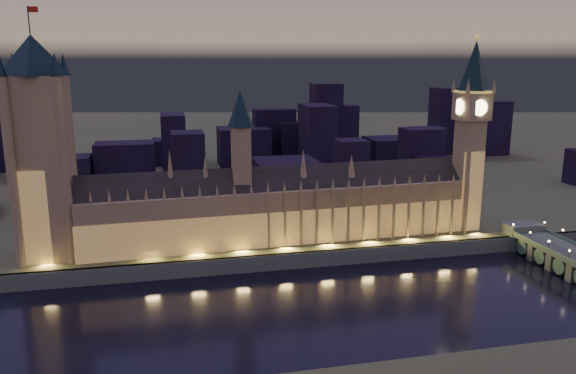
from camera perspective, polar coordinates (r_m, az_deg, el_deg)
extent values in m
plane|color=black|center=(241.30, 1.71, -11.77)|extent=(2000.00, 2000.00, 0.00)
cube|color=#3E492E|center=(740.82, -8.25, 5.24)|extent=(2000.00, 960.00, 8.00)
cube|color=#4F5648|center=(276.67, -0.38, -7.57)|extent=(2000.00, 2.50, 8.00)
cube|color=#9B6E5B|center=(291.15, -0.76, -2.79)|extent=(200.68, 28.65, 28.00)
cube|color=tan|center=(282.95, -0.33, -4.32)|extent=(200.00, 0.50, 18.00)
cube|color=black|center=(287.03, -0.77, 0.47)|extent=(200.52, 24.92, 16.26)
cube|color=#9B6E5B|center=(281.20, -4.78, 2.87)|extent=(9.00, 9.00, 32.00)
cone|color=black|center=(277.98, -4.87, 7.95)|extent=(13.00, 13.00, 18.00)
cube|color=#9B6E5B|center=(278.63, -20.91, -4.39)|extent=(1.20, 1.20, 28.00)
cone|color=#9B6E5B|center=(274.90, -21.18, -0.96)|extent=(2.00, 2.00, 6.00)
cube|color=#9B6E5B|center=(277.47, -19.21, -4.33)|extent=(1.20, 1.20, 28.00)
cone|color=#9B6E5B|center=(273.73, -19.46, -0.88)|extent=(2.00, 2.00, 6.00)
cube|color=#9B6E5B|center=(276.56, -17.49, -4.26)|extent=(1.20, 1.20, 28.00)
cone|color=#9B6E5B|center=(272.80, -17.72, -0.80)|extent=(2.00, 2.00, 6.00)
cube|color=#9B6E5B|center=(275.90, -15.77, -4.18)|extent=(1.20, 1.20, 28.00)
cone|color=#9B6E5B|center=(272.13, -15.98, -0.72)|extent=(2.00, 2.00, 6.00)
cube|color=#9B6E5B|center=(275.48, -14.03, -4.10)|extent=(1.20, 1.20, 28.00)
cone|color=#9B6E5B|center=(271.71, -14.22, -0.64)|extent=(2.00, 2.00, 6.00)
cube|color=#9B6E5B|center=(275.32, -12.30, -4.02)|extent=(1.20, 1.20, 28.00)
cone|color=#9B6E5B|center=(271.54, -12.47, -0.55)|extent=(2.00, 2.00, 6.00)
cube|color=#9B6E5B|center=(275.41, -10.56, -3.94)|extent=(1.20, 1.20, 28.00)
cone|color=#9B6E5B|center=(271.64, -10.71, -0.47)|extent=(2.00, 2.00, 6.00)
cube|color=#9B6E5B|center=(275.75, -8.83, -3.85)|extent=(1.20, 1.20, 28.00)
cone|color=#9B6E5B|center=(271.98, -8.96, -0.38)|extent=(2.00, 2.00, 6.00)
cube|color=#9B6E5B|center=(276.34, -7.10, -3.76)|extent=(1.20, 1.20, 28.00)
cone|color=#9B6E5B|center=(272.58, -7.21, -0.30)|extent=(2.00, 2.00, 6.00)
cube|color=#9B6E5B|center=(277.19, -5.39, -3.66)|extent=(1.20, 1.20, 28.00)
cone|color=#9B6E5B|center=(273.44, -5.48, -0.21)|extent=(2.00, 2.00, 6.00)
cube|color=#9B6E5B|center=(278.27, -3.68, -3.56)|extent=(1.20, 1.20, 28.00)
cone|color=#9B6E5B|center=(274.54, -3.75, -0.12)|extent=(2.00, 2.00, 6.00)
cube|color=#9B6E5B|center=(279.61, -1.99, -3.47)|extent=(1.20, 1.20, 28.00)
cone|color=#9B6E5B|center=(275.89, -2.04, -0.04)|extent=(2.00, 2.00, 6.00)
cube|color=#9B6E5B|center=(281.18, -0.32, -3.36)|extent=(1.20, 1.20, 28.00)
cone|color=#9B6E5B|center=(277.49, -0.35, 0.04)|extent=(2.00, 2.00, 6.00)
cube|color=#9B6E5B|center=(282.99, 1.33, -3.26)|extent=(1.20, 1.20, 28.00)
cone|color=#9B6E5B|center=(279.32, 1.32, 0.13)|extent=(2.00, 2.00, 6.00)
cube|color=#9B6E5B|center=(285.04, 2.96, -3.16)|extent=(1.20, 1.20, 28.00)
cone|color=#9B6E5B|center=(281.39, 2.97, 0.21)|extent=(2.00, 2.00, 6.00)
cube|color=#9B6E5B|center=(287.31, 4.57, -3.05)|extent=(1.20, 1.20, 28.00)
cone|color=#9B6E5B|center=(283.69, 4.59, 0.29)|extent=(2.00, 2.00, 6.00)
cube|color=#9B6E5B|center=(289.80, 6.14, -2.94)|extent=(1.20, 1.20, 28.00)
cone|color=#9B6E5B|center=(286.22, 6.19, 0.36)|extent=(2.00, 2.00, 6.00)
cube|color=#9B6E5B|center=(292.51, 7.69, -2.84)|extent=(1.20, 1.20, 28.00)
cone|color=#9B6E5B|center=(288.96, 7.75, 0.44)|extent=(2.00, 2.00, 6.00)
cube|color=#9B6E5B|center=(295.43, 9.21, -2.73)|extent=(1.20, 1.20, 28.00)
cone|color=#9B6E5B|center=(291.91, 9.29, 0.52)|extent=(2.00, 2.00, 6.00)
cube|color=#9B6E5B|center=(298.55, 10.70, -2.63)|extent=(1.20, 1.20, 28.00)
cone|color=#9B6E5B|center=(295.07, 10.79, 0.59)|extent=(2.00, 2.00, 6.00)
cube|color=#9B6E5B|center=(301.87, 12.16, -2.52)|extent=(1.20, 1.20, 28.00)
cone|color=#9B6E5B|center=(298.43, 12.26, 0.66)|extent=(2.00, 2.00, 6.00)
cube|color=#9B6E5B|center=(305.38, 13.58, -2.42)|extent=(1.20, 1.20, 28.00)
cone|color=#9B6E5B|center=(301.98, 13.70, 0.73)|extent=(2.00, 2.00, 6.00)
cube|color=#9B6E5B|center=(309.08, 14.97, -2.31)|extent=(1.20, 1.20, 28.00)
cone|color=#9B6E5B|center=(305.72, 15.10, 0.79)|extent=(2.00, 2.00, 6.00)
cube|color=#9B6E5B|center=(312.95, 16.33, -2.21)|extent=(1.20, 1.20, 28.00)
cone|color=#9B6E5B|center=(309.64, 16.47, 0.86)|extent=(2.00, 2.00, 6.00)
cube|color=#9B6E5B|center=(317.00, 17.65, -2.11)|extent=(1.20, 1.20, 28.00)
cone|color=#9B6E5B|center=(313.73, 17.81, 0.92)|extent=(2.00, 2.00, 6.00)
cone|color=#9B6E5B|center=(279.28, -11.90, 1.94)|extent=(4.40, 4.40, 18.00)
cone|color=#9B6E5B|center=(280.30, -8.40, 1.71)|extent=(4.40, 4.40, 14.00)
cone|color=#9B6E5B|center=(287.88, 1.56, 2.34)|extent=(4.40, 4.40, 16.00)
cone|color=#9B6E5B|center=(295.57, 6.46, 2.14)|extent=(4.40, 4.40, 12.00)
cube|color=#9B6E5B|center=(284.43, -23.59, 1.67)|extent=(24.72, 24.72, 85.33)
cube|color=tan|center=(278.15, -23.63, -2.94)|extent=(22.00, 0.50, 44.00)
cone|color=black|center=(280.03, -24.55, 12.10)|extent=(31.68, 31.68, 18.00)
cylinder|color=black|center=(280.53, -24.85, 15.15)|extent=(0.50, 0.50, 12.00)
cube|color=#B31C12|center=(280.41, -24.48, 16.11)|extent=(4.00, 0.15, 2.50)
cylinder|color=#9B6E5B|center=(276.27, -26.24, 1.12)|extent=(4.40, 4.40, 85.33)
cone|color=black|center=(271.74, -27.25, 11.00)|extent=(5.20, 5.20, 10.00)
cylinder|color=#9B6E5B|center=(297.33, -25.28, 1.96)|extent=(4.40, 4.40, 85.33)
cone|color=black|center=(293.12, -26.18, 11.14)|extent=(5.20, 5.20, 10.00)
cylinder|color=#9B6E5B|center=(271.82, -21.74, 1.36)|extent=(4.40, 4.40, 85.33)
cone|color=black|center=(267.21, -22.60, 11.42)|extent=(5.20, 5.20, 10.00)
cylinder|color=#9B6E5B|center=(293.19, -21.09, 2.20)|extent=(4.40, 4.40, 85.33)
cone|color=black|center=(288.93, -21.86, 11.52)|extent=(5.20, 5.20, 10.00)
cube|color=#9B6E5B|center=(325.02, 17.74, 1.18)|extent=(13.75, 13.75, 60.42)
cube|color=tan|center=(321.50, 18.19, -0.47)|extent=(12.00, 0.50, 44.00)
cube|color=#9B6E5B|center=(319.95, 18.20, 7.77)|extent=(15.00, 15.00, 14.59)
cube|color=#F2C64C|center=(319.44, 18.30, 9.18)|extent=(15.75, 15.75, 1.20)
cone|color=black|center=(319.01, 18.47, 11.61)|extent=(18.00, 18.00, 26.00)
sphere|color=#F2C64C|center=(319.18, 18.66, 14.21)|extent=(2.80, 2.80, 2.80)
cylinder|color=#F2C64C|center=(319.28, 18.70, 14.66)|extent=(0.40, 0.40, 5.00)
cylinder|color=#FFF2BF|center=(313.33, 18.92, 7.63)|extent=(8.40, 0.50, 8.40)
cylinder|color=#FFF2BF|center=(326.63, 17.51, 7.91)|extent=(8.40, 0.50, 8.40)
cylinder|color=#FFF2BF|center=(316.09, 16.98, 7.80)|extent=(0.50, 8.40, 8.40)
cylinder|color=#FFF2BF|center=(323.96, 19.39, 7.74)|extent=(0.50, 8.40, 8.40)
cone|color=#9B6E5B|center=(309.02, 17.84, 9.74)|extent=(2.60, 2.60, 8.00)
cone|color=#9B6E5B|center=(322.07, 16.49, 9.93)|extent=(2.60, 2.60, 8.00)
cone|color=#9B6E5B|center=(316.81, 20.22, 9.63)|extent=(2.60, 2.60, 8.00)
cone|color=#9B6E5B|center=(329.55, 18.81, 9.83)|extent=(2.60, 2.60, 8.00)
cube|color=#4F5648|center=(331.87, 22.71, -4.23)|extent=(19.71, 12.00, 9.50)
cylinder|color=black|center=(289.15, 26.65, -6.25)|extent=(0.30, 0.30, 4.40)
sphere|color=#FFD88C|center=(288.46, 26.70, -5.82)|extent=(1.00, 1.00, 1.00)
cube|color=#4F5648|center=(307.90, 26.21, -6.72)|extent=(17.74, 4.00, 9.50)
cylinder|color=black|center=(299.66, 24.95, -5.43)|extent=(0.30, 0.30, 4.40)
sphere|color=#FFD88C|center=(299.00, 24.99, -5.01)|extent=(1.00, 1.00, 1.00)
cube|color=#4F5648|center=(318.44, 24.62, -5.94)|extent=(17.74, 4.00, 9.50)
cylinder|color=black|center=(310.48, 23.37, -4.67)|extent=(0.30, 0.30, 4.40)
sphere|color=#FFD88C|center=(309.84, 23.40, -4.26)|extent=(1.00, 1.00, 1.00)
cylinder|color=black|center=(321.74, 26.11, -4.34)|extent=(0.30, 0.30, 4.40)
sphere|color=#FFD88C|center=(321.12, 26.15, -3.95)|extent=(1.00, 1.00, 1.00)
cube|color=#4F5648|center=(329.26, 23.14, -5.20)|extent=(17.74, 4.00, 9.50)
cylinder|color=black|center=(321.57, 21.89, -3.95)|extent=(0.30, 0.30, 4.40)
sphere|color=#FFD88C|center=(320.95, 21.93, -3.56)|extent=(1.00, 1.00, 1.00)
cylinder|color=black|center=(332.45, 24.59, -3.66)|extent=(0.30, 0.30, 4.40)
sphere|color=#FFD88C|center=(331.85, 24.63, -3.28)|extent=(1.00, 1.00, 1.00)
cylinder|color=#345D56|center=(302.64, 27.06, -7.07)|extent=(17.34, 8.00, 8.00)
cylinder|color=#345D56|center=(313.03, 25.41, -6.26)|extent=(17.34, 8.00, 8.00)
cylinder|color=#345D56|center=(323.72, 23.87, -5.50)|extent=(17.34, 8.00, 8.00)
cube|color=black|center=(369.53, 4.96, -0.24)|extent=(19.03, 19.80, 18.29)
cube|color=black|center=(589.38, 19.43, 5.68)|extent=(42.59, 22.95, 52.63)
cube|color=black|center=(382.02, 6.41, 1.83)|extent=(19.65, 20.18, 40.01)
cube|color=black|center=(517.39, 0.03, 4.62)|extent=(19.44, 30.73, 36.89)
cube|color=black|center=(520.27, -1.43, 5.30)|extent=(37.76, 19.44, 48.27)
cube|color=black|center=(467.04, -11.54, 4.25)|extent=(18.99, 34.57, 49.42)
cube|color=black|center=(376.23, -10.09, 2.03)|extent=(21.11, 25.14, 46.26)
cube|color=black|center=(388.94, -16.12, 1.52)|extent=(38.19, 23.57, 38.95)
cube|color=black|center=(544.47, 10.33, 3.91)|extent=(43.78, 39.06, 19.68)
cube|color=black|center=(541.54, -22.52, 4.27)|extent=(19.72, 40.72, 41.75)
cube|color=black|center=(502.82, -4.52, 4.14)|extent=(44.53, 36.65, 33.39)
cube|color=black|center=(518.82, -11.35, 3.59)|extent=(40.45, 27.15, 22.47)
cube|color=black|center=(382.79, -21.06, 0.50)|extent=(24.19, 23.03, 32.69)
cube|color=black|center=(479.87, 2.99, 5.06)|extent=(24.63, 41.01, 55.10)
cube|color=black|center=(489.77, -24.50, 2.88)|extent=(18.33, 34.81, 35.04)
cube|color=black|center=(404.53, -0.20, 1.22)|extent=(44.15, 42.43, 21.85)
cube|color=black|center=(453.04, 13.35, 3.31)|extent=(30.39, 22.61, 40.25)
cube|color=black|center=(533.61, 14.00, 4.22)|extent=(28.33, 19.81, 31.86)
cube|color=black|center=(438.10, 14.34, 1.67)|extent=(24.83, 31.49, 21.23)
cube|color=black|center=(545.69, 5.75, 5.68)|extent=(19.19, 29.53, 49.94)
cube|color=black|center=(537.27, 3.85, 6.70)|extent=(26.00, 26.00, 70.40)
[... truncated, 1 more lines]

